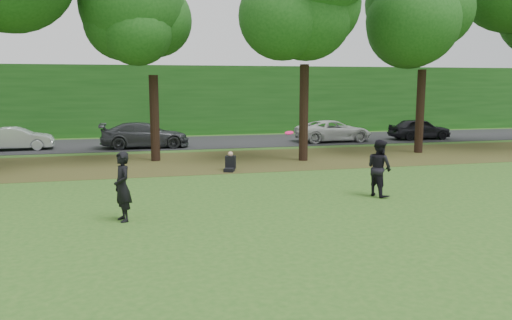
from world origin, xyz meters
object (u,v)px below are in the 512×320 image
Objects in this scene: player_right at (379,168)px; frisbee at (289,133)px; seated_person at (230,164)px; player_left at (122,187)px.

frisbee reaches higher than player_right.
player_right is 3.49m from frisbee.
frisbee is at bearing -62.43° from seated_person.
seated_person is at bearing 129.71° from player_left.
frisbee is 0.34× the size of seated_person.
frisbee is at bearing 80.02° from player_right.
player_right is at bearing -35.16° from seated_person.
player_right is at bearing 5.55° from frisbee.
player_left reaches higher than player_right.
player_left is 8.31m from seated_person.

